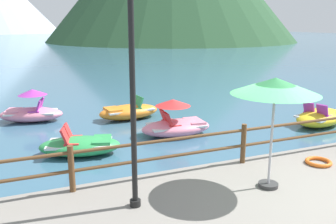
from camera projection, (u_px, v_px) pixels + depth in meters
The scene contains 10 objects.
ground_plane at pixel (60, 54), 43.22m from camera, with size 200.00×200.00×0.00m, color #38607A.
dock_railing at pixel (244, 140), 8.49m from camera, with size 23.92×0.12×0.95m.
lamp_post at pixel (132, 64), 5.97m from camera, with size 0.28×0.28×4.31m.
beach_umbrella at pixel (275, 88), 6.87m from camera, with size 1.70×1.70×2.24m.
life_ring at pixel (318, 162), 8.54m from camera, with size 0.61×0.61×0.09m, color orange.
pedal_boat_0 at pixel (176, 124), 11.94m from camera, with size 2.42×1.36×1.23m.
pedal_boat_1 at pixel (129, 111), 14.02m from camera, with size 2.48×1.35×0.88m.
pedal_boat_2 at pixel (320, 117), 13.12m from camera, with size 2.52×1.86×0.88m.
pedal_boat_3 at pixel (80, 145), 10.22m from camera, with size 2.50×1.75×0.85m.
pedal_boat_4 at pixel (31, 111), 13.64m from camera, with size 2.52×1.68×1.24m.
Camera 1 is at (-4.73, -5.24, 3.65)m, focal length 38.64 mm.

